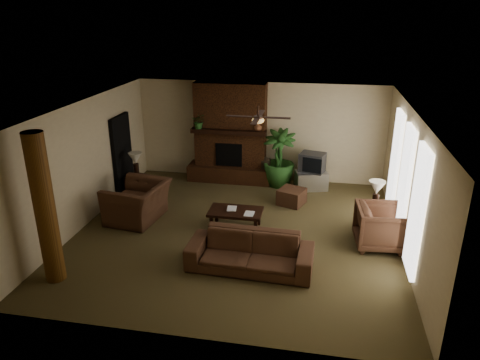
% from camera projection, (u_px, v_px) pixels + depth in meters
% --- Properties ---
extents(room_shell, '(7.00, 7.00, 7.00)m').
position_uv_depth(room_shell, '(237.00, 173.00, 9.51)').
color(room_shell, brown).
rests_on(room_shell, ground).
extents(fireplace, '(2.40, 0.70, 2.80)m').
position_uv_depth(fireplace, '(230.00, 141.00, 12.69)').
color(fireplace, '#512B15').
rests_on(fireplace, ground).
extents(windows, '(0.08, 3.65, 2.35)m').
position_uv_depth(windows, '(404.00, 183.00, 9.13)').
color(windows, white).
rests_on(windows, ground).
extents(log_column, '(0.36, 0.36, 2.80)m').
position_uv_depth(log_column, '(45.00, 210.00, 7.81)').
color(log_column, brown).
rests_on(log_column, ground).
extents(doorway, '(0.10, 1.00, 2.10)m').
position_uv_depth(doorway, '(122.00, 155.00, 11.87)').
color(doorway, black).
rests_on(doorway, ground).
extents(ceiling_fan, '(1.35, 1.35, 0.37)m').
position_uv_depth(ceiling_fan, '(258.00, 119.00, 9.31)').
color(ceiling_fan, black).
rests_on(ceiling_fan, ceiling).
extents(sofa, '(2.40, 0.79, 0.93)m').
position_uv_depth(sofa, '(250.00, 247.00, 8.48)').
color(sofa, '#503322').
rests_on(sofa, ground).
extents(armchair_left, '(1.06, 1.47, 1.20)m').
position_uv_depth(armchair_left, '(137.00, 196.00, 10.42)').
color(armchair_left, '#503322').
rests_on(armchair_left, ground).
extents(armchair_right, '(0.97, 1.03, 0.99)m').
position_uv_depth(armchair_right, '(381.00, 225.00, 9.25)').
color(armchair_right, '#503322').
rests_on(armchair_right, ground).
extents(coffee_table, '(1.20, 0.70, 0.43)m').
position_uv_depth(coffee_table, '(236.00, 213.00, 10.09)').
color(coffee_table, black).
rests_on(coffee_table, ground).
extents(ottoman, '(0.77, 0.77, 0.40)m').
position_uv_depth(ottoman, '(292.00, 197.00, 11.39)').
color(ottoman, '#503322').
rests_on(ottoman, ground).
extents(tv_stand, '(0.95, 0.71, 0.50)m').
position_uv_depth(tv_stand, '(311.00, 180.00, 12.32)').
color(tv_stand, silver).
rests_on(tv_stand, ground).
extents(tv, '(0.76, 0.67, 0.52)m').
position_uv_depth(tv, '(312.00, 162.00, 12.17)').
color(tv, '#343336').
rests_on(tv, tv_stand).
extents(floor_vase, '(0.34, 0.34, 0.77)m').
position_uv_depth(floor_vase, '(264.00, 168.00, 12.72)').
color(floor_vase, '#2E2519').
rests_on(floor_vase, ground).
extents(floor_plant, '(0.89, 1.59, 0.89)m').
position_uv_depth(floor_plant, '(278.00, 170.00, 12.53)').
color(floor_plant, '#2A5722').
rests_on(floor_plant, ground).
extents(side_table_left, '(0.61, 0.61, 0.55)m').
position_uv_depth(side_table_left, '(138.00, 186.00, 11.89)').
color(side_table_left, black).
rests_on(side_table_left, ground).
extents(lamp_left, '(0.46, 0.46, 0.65)m').
position_uv_depth(lamp_left, '(135.00, 160.00, 11.61)').
color(lamp_left, black).
rests_on(lamp_left, side_table_left).
extents(side_table_right, '(0.60, 0.60, 0.55)m').
position_uv_depth(side_table_right, '(372.00, 219.00, 10.03)').
color(side_table_right, black).
rests_on(side_table_right, ground).
extents(lamp_right, '(0.38, 0.38, 0.65)m').
position_uv_depth(lamp_right, '(377.00, 190.00, 9.71)').
color(lamp_right, black).
rests_on(lamp_right, side_table_right).
extents(mantel_plant, '(0.44, 0.48, 0.33)m').
position_uv_depth(mantel_plant, '(199.00, 123.00, 12.36)').
color(mantel_plant, '#2A5722').
rests_on(mantel_plant, fireplace).
extents(mantel_vase, '(0.27, 0.28, 0.22)m').
position_uv_depth(mantel_vase, '(258.00, 127.00, 12.19)').
color(mantel_vase, brown).
rests_on(mantel_vase, fireplace).
extents(book_a, '(0.22, 0.05, 0.29)m').
position_uv_depth(book_a, '(227.00, 203.00, 10.08)').
color(book_a, '#999999').
rests_on(book_a, coffee_table).
extents(book_b, '(0.21, 0.03, 0.29)m').
position_uv_depth(book_b, '(245.00, 208.00, 9.85)').
color(book_b, '#999999').
rests_on(book_b, coffee_table).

